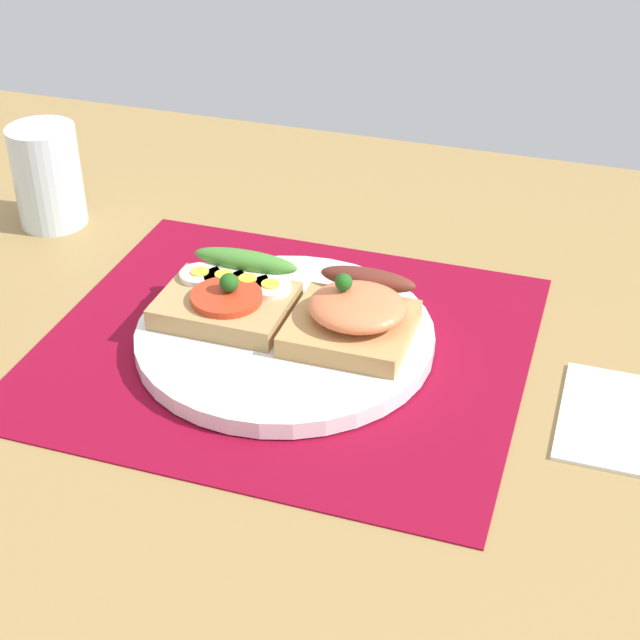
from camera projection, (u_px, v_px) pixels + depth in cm
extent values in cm
cube|color=olive|center=(286.00, 362.00, 80.58)|extent=(120.00, 90.00, 3.20)
cube|color=maroon|center=(285.00, 345.00, 79.62)|extent=(39.00, 34.70, 0.30)
cylinder|color=white|center=(285.00, 336.00, 79.15)|extent=(24.37, 24.37, 1.42)
cube|color=tan|center=(226.00, 306.00, 80.08)|extent=(10.67, 8.31, 1.79)
cylinder|color=red|center=(226.00, 298.00, 78.88)|extent=(5.88, 5.88, 0.60)
ellipsoid|color=#458430|center=(245.00, 261.00, 82.72)|extent=(9.39, 2.20, 1.80)
sphere|color=#1E5919|center=(229.00, 283.00, 78.71)|extent=(1.60, 1.60, 1.60)
cylinder|color=white|center=(200.00, 275.00, 82.03)|extent=(3.45, 3.45, 0.50)
cylinder|color=yellow|center=(200.00, 271.00, 81.85)|extent=(1.55, 1.55, 0.16)
cylinder|color=white|center=(224.00, 278.00, 81.60)|extent=(3.45, 3.45, 0.50)
cylinder|color=yellow|center=(224.00, 275.00, 81.42)|extent=(1.55, 1.55, 0.16)
cylinder|color=white|center=(248.00, 282.00, 81.07)|extent=(3.45, 3.45, 0.50)
cylinder|color=yellow|center=(248.00, 278.00, 80.89)|extent=(1.55, 1.55, 0.16)
cylinder|color=white|center=(271.00, 287.00, 80.32)|extent=(3.45, 3.45, 0.50)
cylinder|color=yellow|center=(270.00, 284.00, 80.14)|extent=(1.55, 1.55, 0.16)
cube|color=tan|center=(350.00, 328.00, 77.29)|extent=(9.60, 9.09, 1.74)
ellipsoid|color=#E27345|center=(357.00, 307.00, 76.27)|extent=(7.87, 7.27, 2.24)
ellipsoid|color=maroon|center=(368.00, 279.00, 80.26)|extent=(8.16, 2.20, 1.80)
sphere|color=#1E5919|center=(344.00, 282.00, 75.89)|extent=(1.40, 1.40, 1.40)
cylinder|color=silver|center=(47.00, 176.00, 95.47)|extent=(6.66, 6.66, 10.14)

